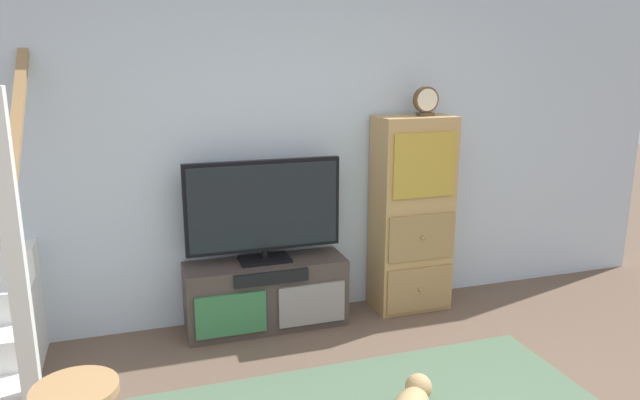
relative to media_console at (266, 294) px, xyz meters
The scene contains 5 objects.
back_wall 1.17m from the media_console, 41.69° to the left, with size 6.40×0.12×2.70m, color silver.
media_console is the anchor object (origin of this frame).
television 0.64m from the media_console, 90.00° to the left, with size 1.11×0.22×0.74m.
side_cabinet 1.26m from the media_console, ahead, with size 0.58×0.38×1.51m.
desk_clock 1.84m from the media_console, ahead, with size 0.19×0.08×0.21m.
Camera 1 is at (-1.15, -1.70, 1.93)m, focal length 32.78 mm.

